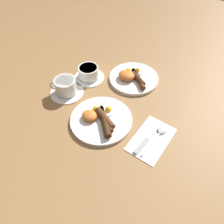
# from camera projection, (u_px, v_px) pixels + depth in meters

# --- Properties ---
(ground_plane) EXTENTS (3.00, 3.00, 0.00)m
(ground_plane) POSITION_uv_depth(u_px,v_px,m) (101.00, 121.00, 0.91)
(ground_plane) COLOR olive
(breakfast_plate_near) EXTENTS (0.26, 0.26, 0.04)m
(breakfast_plate_near) POSITION_uv_depth(u_px,v_px,m) (101.00, 119.00, 0.90)
(breakfast_plate_near) COLOR white
(breakfast_plate_near) RESTS_ON ground_plane
(breakfast_plate_far) EXTENTS (0.24, 0.24, 0.05)m
(breakfast_plate_far) POSITION_uv_depth(u_px,v_px,m) (133.00, 77.00, 1.07)
(breakfast_plate_far) COLOR white
(breakfast_plate_far) RESTS_ON ground_plane
(teacup_near) EXTENTS (0.15, 0.15, 0.08)m
(teacup_near) POSITION_uv_depth(u_px,v_px,m) (66.00, 87.00, 0.99)
(teacup_near) COLOR white
(teacup_near) RESTS_ON ground_plane
(teacup_far) EXTENTS (0.15, 0.15, 0.06)m
(teacup_far) POSITION_uv_depth(u_px,v_px,m) (89.00, 73.00, 1.07)
(teacup_far) COLOR white
(teacup_far) RESTS_ON ground_plane
(napkin) EXTENTS (0.13, 0.20, 0.01)m
(napkin) POSITION_uv_depth(u_px,v_px,m) (151.00, 139.00, 0.85)
(napkin) COLOR white
(napkin) RESTS_ON ground_plane
(knife) EXTENTS (0.03, 0.19, 0.01)m
(knife) POSITION_uv_depth(u_px,v_px,m) (147.00, 139.00, 0.84)
(knife) COLOR silver
(knife) RESTS_ON napkin
(spoon) EXTENTS (0.04, 0.18, 0.01)m
(spoon) POSITION_uv_depth(u_px,v_px,m) (160.00, 132.00, 0.86)
(spoon) COLOR silver
(spoon) RESTS_ON napkin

